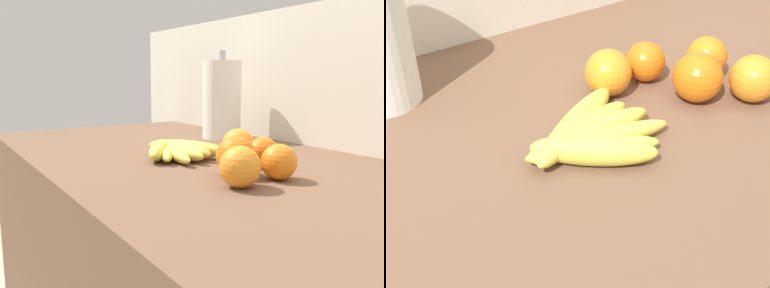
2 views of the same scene
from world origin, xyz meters
The scene contains 7 objects.
wall_back centered at (0.00, 0.38, 0.65)m, with size 1.84×0.06×1.30m, color silver.
banana_bunch centered at (-0.02, -0.05, 0.93)m, with size 0.22×0.20×0.04m.
orange_back_right centered at (0.20, -0.04, 0.95)m, with size 0.08×0.08×0.08m, color orange.
orange_right centered at (0.09, 0.05, 0.95)m, with size 0.08×0.08×0.08m, color orange.
orange_far_right centered at (0.27, -0.09, 0.95)m, with size 0.07×0.07×0.07m, color orange.
orange_center centered at (0.17, 0.06, 0.94)m, with size 0.07×0.07×0.07m, color orange.
orange_back_left centered at (0.26, 0.01, 0.95)m, with size 0.07×0.07×0.07m, color orange.
Camera 2 is at (-0.37, -0.54, 1.36)m, focal length 50.17 mm.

